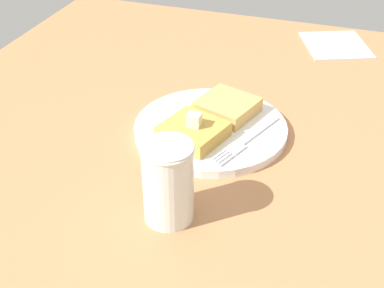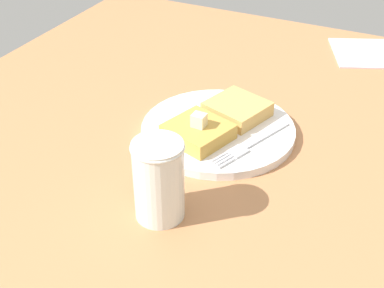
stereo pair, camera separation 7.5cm
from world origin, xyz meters
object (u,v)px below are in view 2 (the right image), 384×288
object	(u,v)px
plate	(218,130)
syrup_jar	(159,182)
fork	(249,145)
napkin	(365,53)

from	to	relation	value
plate	syrup_jar	xyz separation A→B (cm)	(-20.63, -0.76, 4.45)
plate	fork	distance (cm)	7.01
plate	fork	xyz separation A→B (cm)	(-3.06, -6.27, 0.76)
plate	syrup_jar	distance (cm)	21.12
fork	napkin	size ratio (longest dim) A/B	1.09
plate	napkin	bearing A→B (deg)	-20.67
syrup_jar	napkin	world-z (taller)	syrup_jar
fork	syrup_jar	bearing A→B (deg)	162.60
plate	syrup_jar	size ratio (longest dim) A/B	2.21
fork	syrup_jar	world-z (taller)	syrup_jar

